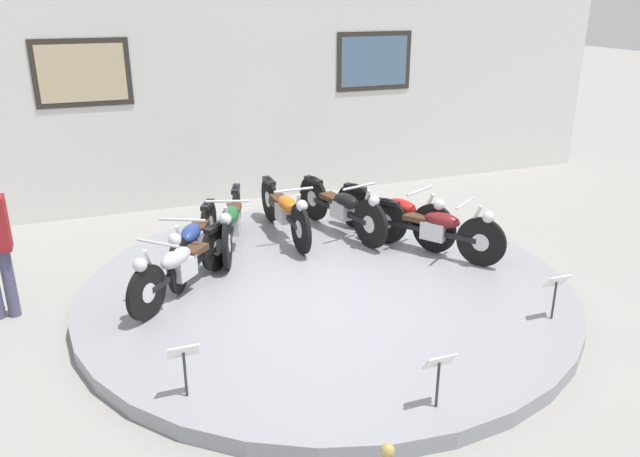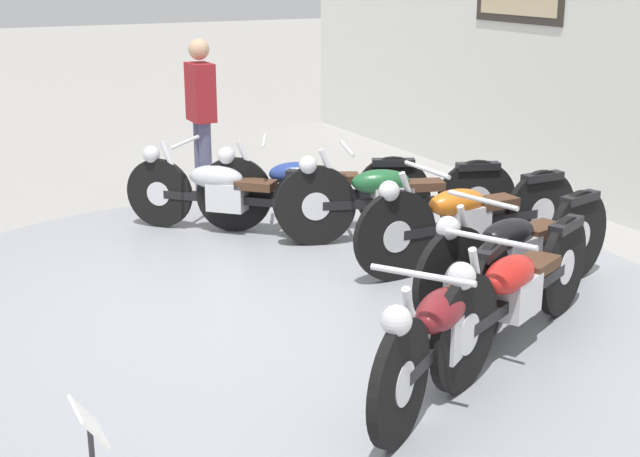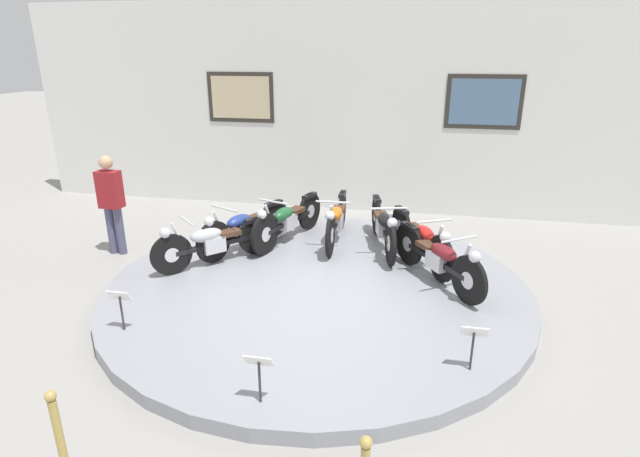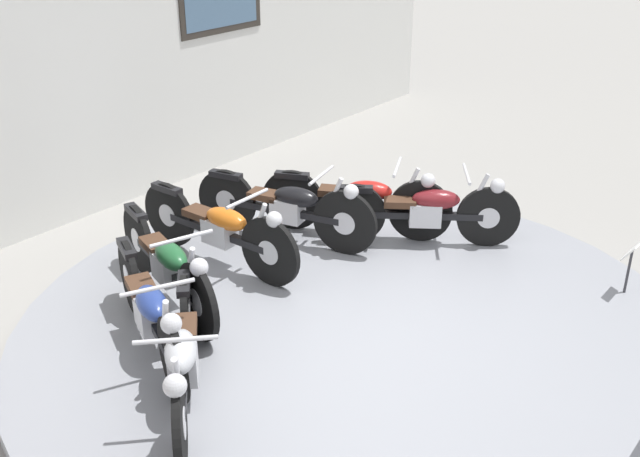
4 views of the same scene
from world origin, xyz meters
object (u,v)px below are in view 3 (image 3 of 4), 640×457
info_placard_front_left (120,301)px  motorcycle_orange (336,219)px  motorcycle_red (421,238)px  motorcycle_maroon (438,257)px  motorcycle_black (383,225)px  motorcycle_blue (244,226)px  info_placard_front_right (474,338)px  visitor_standing (111,200)px  motorcycle_silver (213,241)px  motorcycle_green (287,219)px  info_placard_front_centre (259,368)px

info_placard_front_left → motorcycle_orange: bearing=59.5°
motorcycle_red → motorcycle_maroon: motorcycle_red is taller
motorcycle_black → motorcycle_blue: bearing=-167.7°
motorcycle_blue → motorcycle_black: motorcycle_black is taller
info_placard_front_right → visitor_standing: size_ratio=0.31×
motorcycle_orange → visitor_standing: (-3.53, -0.83, 0.36)m
visitor_standing → motorcycle_silver: bearing=-13.6°
motorcycle_orange → info_placard_front_right: motorcycle_orange is taller
motorcycle_silver → motorcycle_red: bearing=12.2°
motorcycle_green → motorcycle_black: 1.58m
motorcycle_red → visitor_standing: bearing=-177.8°
motorcycle_blue → info_placard_front_centre: bearing=-68.4°
visitor_standing → motorcycle_red: bearing=2.2°
motorcycle_green → motorcycle_red: (2.17, -0.47, -0.00)m
motorcycle_red → visitor_standing: size_ratio=1.11×
info_placard_front_centre → motorcycle_blue: bearing=111.6°
motorcycle_orange → visitor_standing: visitor_standing is taller
info_placard_front_left → visitor_standing: visitor_standing is taller
info_placard_front_left → visitor_standing: 2.93m
info_placard_front_left → motorcycle_blue: bearing=78.4°
motorcycle_blue → motorcycle_red: (2.76, 0.00, 0.01)m
motorcycle_silver → motorcycle_orange: bearing=38.4°
motorcycle_orange → info_placard_front_right: size_ratio=3.94×
info_placard_front_left → info_placard_front_right: bearing=0.0°
motorcycle_red → info_placard_front_left: size_ratio=3.56×
motorcycle_green → motorcycle_black: (1.58, -0.00, 0.00)m
motorcycle_silver → motorcycle_orange: size_ratio=0.72×
motorcycle_silver → info_placard_front_right: (3.54, -1.96, -0.00)m
motorcycle_green → visitor_standing: (-2.74, -0.66, 0.36)m
info_placard_front_left → visitor_standing: bearing=123.7°
motorcycle_red → info_placard_front_centre: 3.75m
motorcycle_silver → motorcycle_maroon: size_ratio=0.87×
motorcycle_black → motorcycle_maroon: (0.83, -1.12, -0.01)m
motorcycle_black → motorcycle_red: motorcycle_black is taller
motorcycle_blue → motorcycle_green: (0.59, 0.47, 0.01)m
motorcycle_maroon → info_placard_front_centre: motorcycle_maroon is taller
motorcycle_blue → motorcycle_green: motorcycle_green is taller
motorcycle_green → motorcycle_orange: motorcycle_orange is taller
motorcycle_silver → motorcycle_black: bearing=24.9°
motorcycle_green → motorcycle_maroon: 2.66m
motorcycle_orange → motorcycle_maroon: 2.08m
motorcycle_green → info_placard_front_left: size_ratio=3.76×
motorcycle_maroon → info_placard_front_centre: (-1.62, -2.84, -0.02)m
motorcycle_green → motorcycle_silver: bearing=-126.7°
motorcycle_blue → info_placard_front_right: (3.30, -2.61, -0.02)m
motorcycle_silver → info_placard_front_right: bearing=-28.9°
motorcycle_black → info_placard_front_centre: bearing=-101.3°
motorcycle_black → info_placard_front_left: motorcycle_black is taller
info_placard_front_left → visitor_standing: (-1.61, 2.42, 0.39)m
motorcycle_maroon → motorcycle_black: bearing=126.5°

